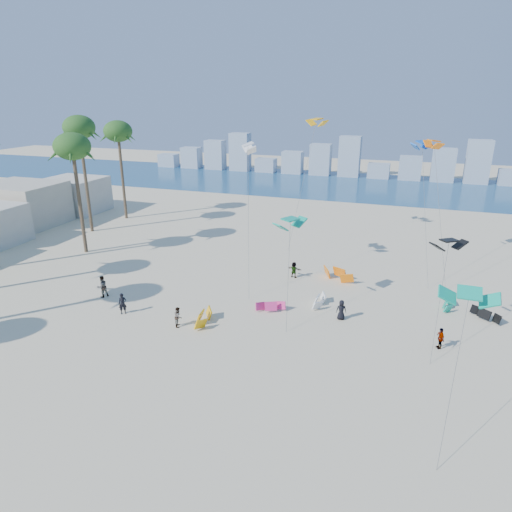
% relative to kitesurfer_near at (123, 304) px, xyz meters
% --- Properties ---
extents(ground, '(220.00, 220.00, 0.00)m').
position_rel_kitesurfer_near_xyz_m(ground, '(6.72, -11.44, -0.87)').
color(ground, beige).
rests_on(ground, ground).
extents(ocean, '(220.00, 220.00, 0.00)m').
position_rel_kitesurfer_near_xyz_m(ocean, '(6.72, 60.56, -0.86)').
color(ocean, navy).
rests_on(ocean, ground).
extents(kitesurfer_near, '(0.76, 0.69, 1.74)m').
position_rel_kitesurfer_near_xyz_m(kitesurfer_near, '(0.00, 0.00, 0.00)').
color(kitesurfer_near, black).
rests_on(kitesurfer_near, ground).
extents(kitesurfer_mid, '(0.81, 0.91, 1.56)m').
position_rel_kitesurfer_near_xyz_m(kitesurfer_mid, '(5.20, -0.40, -0.09)').
color(kitesurfer_mid, gray).
rests_on(kitesurfer_mid, ground).
extents(kitesurfers_far, '(37.76, 18.58, 1.93)m').
position_rel_kitesurfer_near_xyz_m(kitesurfers_far, '(15.43, 5.21, -0.02)').
color(kitesurfers_far, black).
rests_on(kitesurfers_far, ground).
extents(grounded_kites, '(22.62, 15.10, 1.08)m').
position_rel_kitesurfer_near_xyz_m(grounded_kites, '(15.57, 7.57, -0.42)').
color(grounded_kites, '#FCB00D').
rests_on(grounded_kites, ground).
extents(flying_kites, '(30.87, 35.28, 14.59)m').
position_rel_kitesurfer_near_xyz_m(flying_kites, '(19.27, 10.67, 9.05)').
color(flying_kites, '#0DA785').
rests_on(flying_kites, ground).
extents(distant_skyline, '(85.00, 3.00, 8.40)m').
position_rel_kitesurfer_near_xyz_m(distant_skyline, '(5.53, 70.56, 2.22)').
color(distant_skyline, '#9EADBF').
rests_on(distant_skyline, ground).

